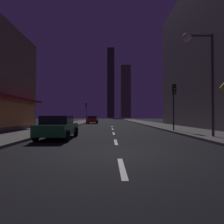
{
  "coord_description": "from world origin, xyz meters",
  "views": [
    {
      "loc": [
        -0.34,
        -7.31,
        1.43
      ],
      "look_at": [
        0.0,
        18.75,
        1.98
      ],
      "focal_mm": 30.86,
      "sensor_mm": 36.0,
      "label": 1
    }
  ],
  "objects": [
    {
      "name": "sidewalk_right",
      "position": [
        7.0,
        32.0,
        0.07
      ],
      "size": [
        4.0,
        76.0,
        0.15
      ],
      "primitive_type": "cube",
      "color": "#605E59",
      "rests_on": "ground"
    },
    {
      "name": "traffic_light_near_right",
      "position": [
        5.5,
        10.0,
        3.19
      ],
      "size": [
        0.32,
        0.48,
        4.2
      ],
      "color": "#2D2D2D",
      "rests_on": "sidewalk_right"
    },
    {
      "name": "ground_plane",
      "position": [
        0.0,
        32.0,
        -0.05
      ],
      "size": [
        78.0,
        136.0,
        0.1
      ],
      "primitive_type": "cube",
      "color": "black"
    },
    {
      "name": "skyscraper_distant_tall",
      "position": [
        0.67,
        147.65,
        27.99
      ],
      "size": [
        5.71,
        6.96,
        55.99
      ],
      "primitive_type": "cube",
      "color": "#3D392D",
      "rests_on": "ground"
    },
    {
      "name": "skyscraper_distant_mid",
      "position": [
        13.79,
        159.78,
        22.9
      ],
      "size": [
        8.55,
        5.06,
        45.8
      ],
      "primitive_type": "cube",
      "color": "#605B48",
      "rests_on": "ground"
    },
    {
      "name": "lane_marking_center",
      "position": [
        0.0,
        8.4,
        0.01
      ],
      "size": [
        0.16,
        23.0,
        0.01
      ],
      "color": "silver",
      "rests_on": "ground"
    },
    {
      "name": "traffic_light_far_left",
      "position": [
        -5.5,
        35.27,
        3.19
      ],
      "size": [
        0.32,
        0.48,
        4.2
      ],
      "color": "#2D2D2D",
      "rests_on": "sidewalk_left"
    },
    {
      "name": "fire_hydrant_far_left",
      "position": [
        -5.9,
        18.53,
        0.45
      ],
      "size": [
        0.42,
        0.3,
        0.65
      ],
      "color": "gold",
      "rests_on": "sidewalk_left"
    },
    {
      "name": "sidewalk_left",
      "position": [
        -7.0,
        32.0,
        0.07
      ],
      "size": [
        4.0,
        76.0,
        0.15
      ],
      "primitive_type": "cube",
      "color": "#605E59",
      "rests_on": "ground"
    },
    {
      "name": "car_parked_near",
      "position": [
        -3.6,
        4.89,
        0.74
      ],
      "size": [
        1.98,
        4.24,
        1.45
      ],
      "color": "#1E722D",
      "rests_on": "ground"
    },
    {
      "name": "car_parked_far",
      "position": [
        -3.6,
        29.29,
        0.74
      ],
      "size": [
        1.98,
        4.24,
        1.45
      ],
      "color": "#B21919",
      "rests_on": "ground"
    },
    {
      "name": "street_lamp_right",
      "position": [
        5.38,
        4.75,
        5.07
      ],
      "size": [
        1.96,
        0.56,
        6.58
      ],
      "color": "#38383D",
      "rests_on": "sidewalk_right"
    }
  ]
}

